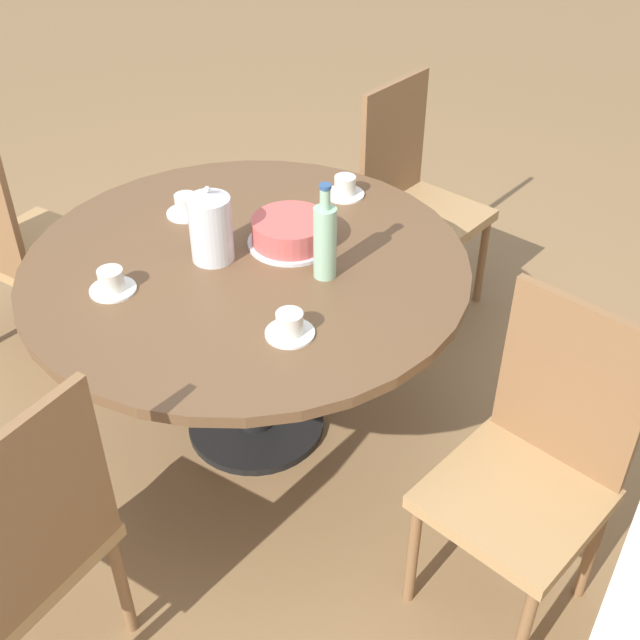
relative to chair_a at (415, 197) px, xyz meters
The scene contains 13 objects.
ground_plane 1.15m from the chair_a, ahead, with size 14.00×14.00×0.00m, color #937047.
dining_table 1.04m from the chair_a, ahead, with size 1.41×1.41×0.72m.
chair_a is the anchor object (origin of this frame).
chair_b 1.58m from the chair_a, 36.77° to the right, with size 0.48×0.48×0.96m.
chair_c 2.06m from the chair_a, ahead, with size 0.48×0.48×0.96m.
chair_d 1.49m from the chair_a, 47.37° to the left, with size 0.44×0.44×0.96m.
coffee_pot 1.14m from the chair_a, ahead, with size 0.13×0.13×0.25m.
water_bottle 1.04m from the chair_a, 18.09° to the left, with size 0.07×0.07×0.31m.
cake_main 0.91m from the chair_a, ahead, with size 0.28×0.28×0.09m.
cup_a 0.56m from the chair_a, ahead, with size 0.14×0.14×0.07m.
cup_b 1.43m from the chair_a, ahead, with size 0.14×0.14×0.07m.
cup_c 1.03m from the chair_a, 17.24° to the right, with size 0.14×0.14×0.07m.
cup_d 1.31m from the chair_a, 19.08° to the left, with size 0.14×0.14×0.07m.
Camera 1 is at (1.45, 1.56, 2.10)m, focal length 45.00 mm.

